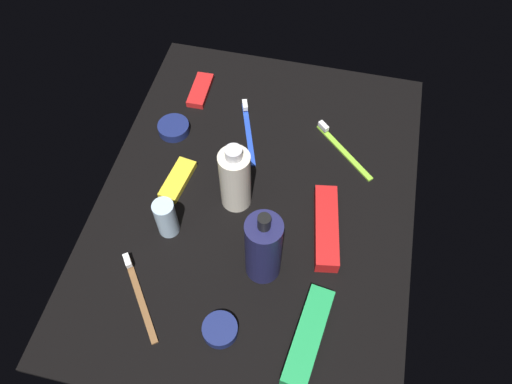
# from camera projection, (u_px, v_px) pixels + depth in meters

# --- Properties ---
(ground_plane) EXTENTS (0.84, 0.64, 0.01)m
(ground_plane) POSITION_uv_depth(u_px,v_px,m) (256.00, 201.00, 1.01)
(ground_plane) COLOR black
(lotion_bottle) EXTENTS (0.07, 0.07, 0.19)m
(lotion_bottle) POSITION_uv_depth(u_px,v_px,m) (263.00, 248.00, 0.86)
(lotion_bottle) COLOR #1D1E4B
(lotion_bottle) RESTS_ON ground_plane
(bodywash_bottle) EXTENTS (0.06, 0.06, 0.17)m
(bodywash_bottle) POSITION_uv_depth(u_px,v_px,m) (235.00, 179.00, 0.94)
(bodywash_bottle) COLOR silver
(bodywash_bottle) RESTS_ON ground_plane
(deodorant_stick) EXTENTS (0.04, 0.04, 0.09)m
(deodorant_stick) POSITION_uv_depth(u_px,v_px,m) (166.00, 218.00, 0.93)
(deodorant_stick) COLOR silver
(deodorant_stick) RESTS_ON ground_plane
(toothbrush_blue) EXTENTS (0.17, 0.07, 0.02)m
(toothbrush_blue) POSITION_uv_depth(u_px,v_px,m) (248.00, 129.00, 1.10)
(toothbrush_blue) COLOR blue
(toothbrush_blue) RESTS_ON ground_plane
(toothbrush_lime) EXTENTS (0.13, 0.14, 0.02)m
(toothbrush_lime) POSITION_uv_depth(u_px,v_px,m) (341.00, 147.00, 1.07)
(toothbrush_lime) COLOR #8CD133
(toothbrush_lime) RESTS_ON ground_plane
(toothbrush_brown) EXTENTS (0.15, 0.12, 0.02)m
(toothbrush_brown) POSITION_uv_depth(u_px,v_px,m) (138.00, 292.00, 0.89)
(toothbrush_brown) COLOR brown
(toothbrush_brown) RESTS_ON ground_plane
(toothpaste_box_red) EXTENTS (0.18, 0.07, 0.03)m
(toothpaste_box_red) POSITION_uv_depth(u_px,v_px,m) (326.00, 227.00, 0.95)
(toothpaste_box_red) COLOR red
(toothpaste_box_red) RESTS_ON ground_plane
(toothpaste_box_green) EXTENTS (0.18, 0.07, 0.03)m
(toothpaste_box_green) POSITION_uv_depth(u_px,v_px,m) (308.00, 337.00, 0.84)
(toothpaste_box_green) COLOR green
(toothpaste_box_green) RESTS_ON ground_plane
(snack_bar_red) EXTENTS (0.10, 0.04, 0.01)m
(snack_bar_red) POSITION_uv_depth(u_px,v_px,m) (200.00, 90.00, 1.17)
(snack_bar_red) COLOR red
(snack_bar_red) RESTS_ON ground_plane
(snack_bar_yellow) EXTENTS (0.11, 0.05, 0.01)m
(snack_bar_yellow) POSITION_uv_depth(u_px,v_px,m) (178.00, 180.00, 1.03)
(snack_bar_yellow) COLOR yellow
(snack_bar_yellow) RESTS_ON ground_plane
(cream_tin_left) EXTENTS (0.06, 0.06, 0.02)m
(cream_tin_left) POSITION_uv_depth(u_px,v_px,m) (218.00, 329.00, 0.85)
(cream_tin_left) COLOR navy
(cream_tin_left) RESTS_ON ground_plane
(cream_tin_right) EXTENTS (0.07, 0.07, 0.02)m
(cream_tin_right) POSITION_uv_depth(u_px,v_px,m) (174.00, 128.00, 1.10)
(cream_tin_right) COLOR navy
(cream_tin_right) RESTS_ON ground_plane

